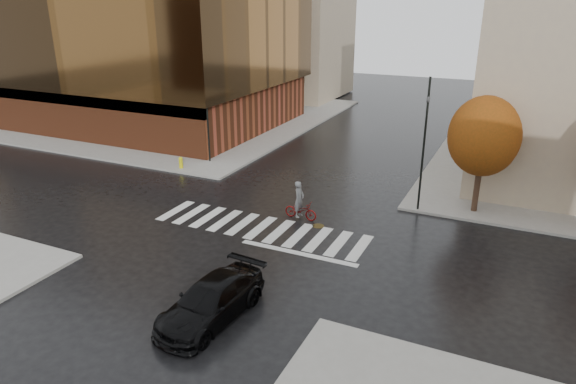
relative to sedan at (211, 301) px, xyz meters
The scene contains 12 objects.
ground 7.87m from the sedan, 106.23° to the left, with size 120.00×120.00×0.00m, color black.
sidewalk_nw 36.76m from the sedan, 129.11° to the left, with size 30.00×30.00×0.15m, color gray.
crosswalk 8.35m from the sedan, 105.27° to the left, with size 12.00×3.00×0.01m, color silver.
office_glass 35.95m from the sedan, 133.48° to the left, with size 27.00×19.00×16.00m.
building_nw_far 49.00m from the sedan, 112.22° to the left, with size 14.00×12.00×20.00m, color tan.
tree_ne_a 17.25m from the sedan, 62.37° to the left, with size 3.80×3.80×6.50m.
sedan is the anchor object (origin of this frame).
cyclist 10.05m from the sedan, 94.41° to the left, with size 1.92×0.76×2.15m.
traffic_light_nw 20.09m from the sedan, 123.49° to the left, with size 0.22×0.20×6.99m.
traffic_light_ne 15.11m from the sedan, 70.53° to the left, with size 0.16×0.20×7.44m.
fire_hydrant 18.53m from the sedan, 129.73° to the left, with size 0.29×0.29×0.81m.
manhole 9.56m from the sedan, 86.94° to the left, with size 0.64×0.64×0.01m, color #463919.
Camera 1 is at (11.85, -21.29, 11.43)m, focal length 32.00 mm.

